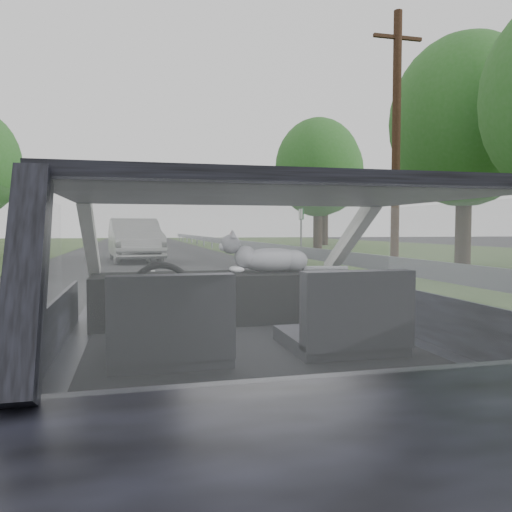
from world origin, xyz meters
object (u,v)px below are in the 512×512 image
subject_car (248,339)px  utility_pole (396,143)px  cat (272,258)px  other_car (135,240)px  highway_sign (301,232)px

subject_car → utility_pole: size_ratio=0.53×
cat → other_car: (-0.82, 17.36, -0.24)m
other_car → subject_car: bearing=-94.1°
cat → highway_sign: highway_sign is taller
subject_car → cat: (0.30, 0.63, 0.36)m
other_car → highway_sign: bearing=11.4°
other_car → highway_sign: size_ratio=2.28×
other_car → highway_sign: highway_sign is taller
subject_car → highway_sign: 21.66m
subject_car → other_car: 18.00m
subject_car → utility_pole: utility_pole is taller
subject_car → utility_pole: bearing=57.6°
cat → utility_pole: bearing=61.4°
cat → other_car: bearing=97.0°
other_car → highway_sign: 8.16m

